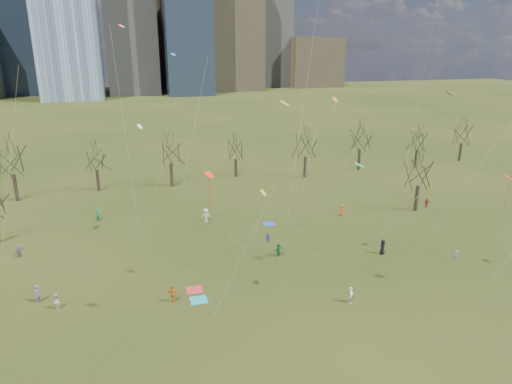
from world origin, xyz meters
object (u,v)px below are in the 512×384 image
object	(u,v)px
blanket_navy	(269,224)
blanket_teal	(199,300)
blanket_crimson	(194,290)
person_1	(351,295)
person_4	(173,294)

from	to	relation	value
blanket_navy	blanket_teal	bearing A→B (deg)	-126.10
blanket_crimson	person_1	world-z (taller)	person_1
person_1	blanket_crimson	bearing A→B (deg)	109.76
blanket_teal	person_1	xyz separation A→B (m)	(13.68, -4.33, 0.79)
blanket_teal	blanket_crimson	distance (m)	2.02
blanket_teal	blanket_crimson	xyz separation A→B (m)	(-0.10, 2.02, 0.00)
blanket_teal	blanket_navy	bearing A→B (deg)	53.90
blanket_crimson	person_4	distance (m)	2.93
person_1	person_4	size ratio (longest dim) A/B	0.94
blanket_navy	person_1	size ratio (longest dim) A/B	1.00
person_1	person_4	xyz separation A→B (m)	(-16.02, 4.67, 0.05)
blanket_teal	blanket_navy	size ratio (longest dim) A/B	1.00
blanket_crimson	person_4	xyz separation A→B (m)	(-2.25, -1.68, 0.84)
blanket_crimson	blanket_teal	bearing A→B (deg)	-87.18
person_4	person_1	bearing A→B (deg)	170.77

